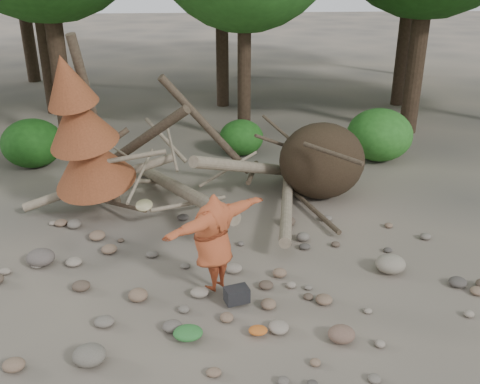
{
  "coord_description": "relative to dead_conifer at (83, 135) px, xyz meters",
  "views": [
    {
      "loc": [
        -0.46,
        -8.4,
        5.69
      ],
      "look_at": [
        0.28,
        1.5,
        1.4
      ],
      "focal_mm": 40.0,
      "sensor_mm": 36.0,
      "label": 1
    }
  ],
  "objects": [
    {
      "name": "bush_mid",
      "position": [
        3.92,
        4.43,
        -1.55
      ],
      "size": [
        1.4,
        1.4,
        1.12
      ],
      "primitive_type": "ellipsoid",
      "color": "#24641C",
      "rests_on": "ground"
    },
    {
      "name": "bush_right",
      "position": [
        8.12,
        3.63,
        -1.31
      ],
      "size": [
        2.0,
        2.0,
        1.6
      ],
      "primitive_type": "ellipsoid",
      "color": "#2E7624",
      "rests_on": "ground"
    },
    {
      "name": "boulder_front_left",
      "position": [
        0.84,
        -5.11,
        -1.96
      ],
      "size": [
        0.51,
        0.46,
        0.31
      ],
      "primitive_type": "ellipsoid",
      "color": "#666055",
      "rests_on": "ground"
    },
    {
      "name": "boulder_front_right",
      "position": [
        4.83,
        -4.88,
        -1.98
      ],
      "size": [
        0.45,
        0.4,
        0.27
      ],
      "primitive_type": "ellipsoid",
      "color": "brown",
      "rests_on": "ground"
    },
    {
      "name": "frisbee_thrower",
      "position": [
        2.81,
        -3.26,
        -1.08
      ],
      "size": [
        2.46,
        2.01,
        1.9
      ],
      "color": "#A64625",
      "rests_on": "ground"
    },
    {
      "name": "cloth_orange",
      "position": [
        3.49,
        -4.65,
        -2.05
      ],
      "size": [
        0.32,
        0.26,
        0.12
      ],
      "primitive_type": "ellipsoid",
      "color": "#B3571E",
      "rests_on": "ground"
    },
    {
      "name": "ground",
      "position": [
        3.12,
        -3.37,
        -2.11
      ],
      "size": [
        120.0,
        120.0,
        0.0
      ],
      "primitive_type": "plane",
      "color": "#514C44",
      "rests_on": "ground"
    },
    {
      "name": "cloth_green",
      "position": [
        2.34,
        -4.67,
        -2.02
      ],
      "size": [
        0.49,
        0.41,
        0.18
      ],
      "primitive_type": "ellipsoid",
      "color": "#2A692D",
      "rests_on": "ground"
    },
    {
      "name": "boulder_mid_right",
      "position": [
        6.32,
        -2.87,
        -1.93
      ],
      "size": [
        0.6,
        0.54,
        0.36
      ],
      "primitive_type": "ellipsoid",
      "color": "gray",
      "rests_on": "ground"
    },
    {
      "name": "backpack",
      "position": [
        3.2,
        -3.74,
        -1.97
      ],
      "size": [
        0.49,
        0.39,
        0.28
      ],
      "primitive_type": "cube",
      "rotation": [
        0.0,
        0.0,
        0.29
      ],
      "color": "black",
      "rests_on": "ground"
    },
    {
      "name": "boulder_mid_left",
      "position": [
        -0.68,
        -2.07,
        -1.94
      ],
      "size": [
        0.57,
        0.51,
        0.34
      ],
      "primitive_type": "ellipsoid",
      "color": "#5C534D",
      "rests_on": "ground"
    },
    {
      "name": "deadfall_pile",
      "position": [
        5.13,
        0.87,
        -1.16
      ],
      "size": [
        8.55,
        5.24,
        3.3
      ],
      "color": "#332619",
      "rests_on": "ground"
    },
    {
      "name": "bush_left",
      "position": [
        -2.38,
        3.83,
        -1.39
      ],
      "size": [
        1.8,
        1.8,
        1.44
      ],
      "primitive_type": "ellipsoid",
      "color": "#1A4F15",
      "rests_on": "ground"
    },
    {
      "name": "dead_conifer",
      "position": [
        0.0,
        0.0,
        0.0
      ],
      "size": [
        2.06,
        2.16,
        4.35
      ],
      "color": "#4C3F30",
      "rests_on": "ground"
    }
  ]
}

